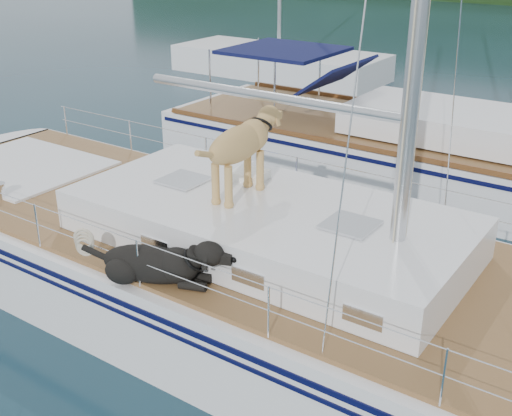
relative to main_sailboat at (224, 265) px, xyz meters
The scene contains 4 objects.
ground 0.69m from the main_sailboat, behind, with size 120.00×120.00×0.00m, color black.
main_sailboat is the anchor object (origin of this frame).
neighbor_sailboat 6.34m from the main_sailboat, 87.56° to the left, with size 11.00×3.50×13.30m.
bg_boat_west 16.18m from the main_sailboat, 120.02° to the left, with size 8.00×3.00×11.65m.
Camera 1 is at (5.00, -6.32, 5.05)m, focal length 45.00 mm.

